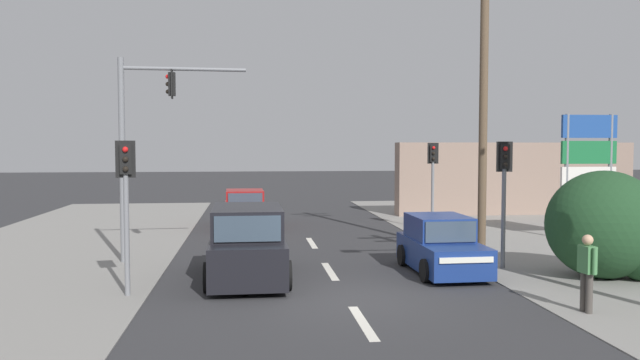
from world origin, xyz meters
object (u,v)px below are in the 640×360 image
utility_pole_midground_right (484,85)px  pedestrian_at_kerb (587,269)px  shopping_plaza_sign (589,158)px  pedestal_signal_right_kerb (504,183)px  traffic_signal_mast (141,132)px  pedestal_signal_far_median (433,171)px  hatchback_kerbside_parked (441,247)px  suv_receding_far (247,245)px  pedestal_signal_left_kerb (126,191)px  sedan_crossing_left (245,210)px

utility_pole_midground_right → pedestrian_at_kerb: (-0.36, -6.77, -4.40)m
shopping_plaza_sign → pedestal_signal_right_kerb: bearing=-136.9°
traffic_signal_mast → pedestal_signal_far_median: traffic_signal_mast is taller
utility_pole_midground_right → traffic_signal_mast: (-10.37, 0.05, -1.50)m
shopping_plaza_sign → traffic_signal_mast: bearing=-169.6°
pedestal_signal_far_median → hatchback_kerbside_parked: (-2.19, -8.11, -1.71)m
pedestrian_at_kerb → utility_pole_midground_right: bearing=86.9°
traffic_signal_mast → suv_receding_far: traffic_signal_mast is taller
suv_receding_far → utility_pole_midground_right: bearing=20.3°
traffic_signal_mast → pedestal_signal_far_median: size_ratio=1.69×
shopping_plaza_sign → pedestrian_at_kerb: size_ratio=2.82×
pedestal_signal_far_median → pedestal_signal_left_kerb: bearing=-135.5°
pedestal_signal_left_kerb → pedestrian_at_kerb: bearing=-14.7°
pedestal_signal_right_kerb → utility_pole_midground_right: bearing=85.1°
sedan_crossing_left → pedestal_signal_left_kerb: bearing=-101.9°
hatchback_kerbside_parked → pedestal_signal_left_kerb: bearing=-166.8°
sedan_crossing_left → traffic_signal_mast: bearing=-110.3°
pedestal_signal_right_kerb → pedestal_signal_left_kerb: 10.05m
utility_pole_midground_right → pedestal_signal_far_median: utility_pole_midground_right is taller
pedestal_signal_far_median → pedestrian_at_kerb: bearing=-92.3°
utility_pole_midground_right → suv_receding_far: (-7.29, -2.69, -4.44)m
pedestal_signal_far_median → suv_receding_far: bearing=-131.4°
pedestal_signal_right_kerb → pedestal_signal_left_kerb: bearing=-167.7°
traffic_signal_mast → pedestrian_at_kerb: (10.01, -6.81, -2.91)m
pedestal_signal_right_kerb → shopping_plaza_sign: 7.35m
pedestal_signal_left_kerb → sedan_crossing_left: bearing=78.1°
pedestrian_at_kerb → pedestal_signal_far_median: bearing=87.7°
traffic_signal_mast → pedestrian_at_kerb: traffic_signal_mast is taller
pedestrian_at_kerb → traffic_signal_mast: bearing=145.8°
sedan_crossing_left → pedestrian_at_kerb: bearing=-64.5°
traffic_signal_mast → suv_receding_far: bearing=-41.6°
traffic_signal_mast → pedestal_signal_left_kerb: bearing=-85.1°
pedestrian_at_kerb → suv_receding_far: bearing=149.5°
utility_pole_midground_right → hatchback_kerbside_parked: size_ratio=2.77×
traffic_signal_mast → hatchback_kerbside_parked: (8.32, -2.41, -3.13)m
pedestal_signal_far_median → hatchback_kerbside_parked: bearing=-105.1°
traffic_signal_mast → shopping_plaza_sign: size_ratio=1.30×
hatchback_kerbside_parked → sedan_crossing_left: bearing=117.4°
sedan_crossing_left → pedestal_signal_far_median: bearing=-16.6°
shopping_plaza_sign → suv_receding_far: 13.82m
utility_pole_midground_right → traffic_signal_mast: 10.48m
utility_pole_midground_right → pedestal_signal_left_kerb: (-10.01, -4.23, -2.91)m
pedestal_signal_left_kerb → suv_receding_far: 3.48m
pedestal_signal_left_kerb → pedestrian_at_kerb: size_ratio=2.18×
utility_pole_midground_right → sedan_crossing_left: utility_pole_midground_right is taller
pedestal_signal_right_kerb → sedan_crossing_left: bearing=125.6°
suv_receding_far → pedestrian_at_kerb: size_ratio=2.79×
pedestal_signal_far_median → suv_receding_far: size_ratio=0.78×
traffic_signal_mast → pedestal_signal_far_median: bearing=28.5°
utility_pole_midground_right → shopping_plaza_sign: (5.16, 2.91, -2.34)m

